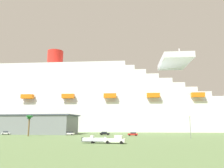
# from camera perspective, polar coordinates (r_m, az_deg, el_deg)

# --- Properties ---
(ground_plane) EXTENTS (600.00, 600.00, 0.00)m
(ground_plane) POSITION_cam_1_polar(r_m,az_deg,el_deg) (117.50, -3.21, -12.80)
(ground_plane) COLOR #567042
(cruise_ship) EXTENTS (236.60, 42.53, 63.98)m
(cruise_ship) POSITION_cam_1_polar(r_m,az_deg,el_deg) (161.32, -6.03, -5.29)
(cruise_ship) COLOR white
(cruise_ship) RESTS_ON ground_plane
(terminal_building) EXTENTS (56.15, 20.80, 10.00)m
(terminal_building) POSITION_cam_1_polar(r_m,az_deg,el_deg) (128.73, -21.54, -9.65)
(terminal_building) COLOR slate
(terminal_building) RESTS_ON ground_plane
(pickup_truck) EXTENTS (5.74, 2.62, 2.20)m
(pickup_truck) POSITION_cam_1_polar(r_m,az_deg,el_deg) (61.34, 0.94, -14.16)
(pickup_truck) COLOR white
(pickup_truck) RESTS_ON ground_plane
(small_boat_on_trailer) EXTENTS (8.85, 2.30, 2.15)m
(small_boat_on_trailer) POSITION_cam_1_polar(r_m,az_deg,el_deg) (62.55, -4.03, -14.14)
(small_boat_on_trailer) COLOR #595960
(small_boat_on_trailer) RESTS_ON ground_plane
(palm_tree) EXTENTS (2.94, 3.03, 9.10)m
(palm_tree) POSITION_cam_1_polar(r_m,az_deg,el_deg) (104.15, -20.57, -8.61)
(palm_tree) COLOR brown
(palm_tree) RESTS_ON ground_plane
(street_lamp) EXTENTS (0.56, 0.56, 8.36)m
(street_lamp) POSITION_cam_1_polar(r_m,az_deg,el_deg) (87.42, 19.51, -9.56)
(street_lamp) COLOR slate
(street_lamp) RESTS_ON ground_plane
(parked_car_silver_sedan) EXTENTS (4.51, 2.26, 1.58)m
(parked_car_silver_sedan) POSITION_cam_1_polar(r_m,az_deg,el_deg) (124.05, -25.55, -11.32)
(parked_car_silver_sedan) COLOR silver
(parked_car_silver_sedan) RESTS_ON ground_plane
(parked_car_red_hatchback) EXTENTS (4.37, 2.22, 1.58)m
(parked_car_red_hatchback) POSITION_cam_1_polar(r_m,az_deg,el_deg) (100.94, 5.44, -12.72)
(parked_car_red_hatchback) COLOR red
(parked_car_red_hatchback) RESTS_ON ground_plane
(parked_car_white_van) EXTENTS (4.93, 2.47, 1.58)m
(parked_car_white_van) POSITION_cam_1_polar(r_m,az_deg,el_deg) (109.73, -10.89, -12.38)
(parked_car_white_van) COLOR white
(parked_car_white_van) RESTS_ON ground_plane
(parked_car_black_coupe) EXTENTS (4.60, 2.04, 1.58)m
(parked_car_black_coupe) POSITION_cam_1_polar(r_m,az_deg,el_deg) (107.34, -1.90, -12.61)
(parked_car_black_coupe) COLOR black
(parked_car_black_coupe) RESTS_ON ground_plane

